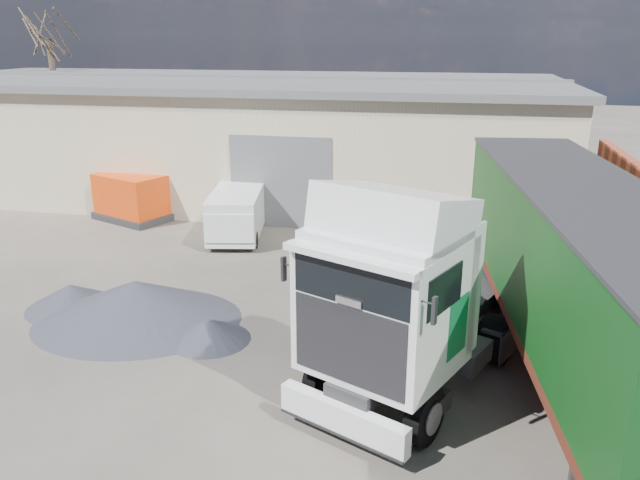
% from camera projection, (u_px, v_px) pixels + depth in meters
% --- Properties ---
extents(ground, '(120.00, 120.00, 0.00)m').
position_uv_depth(ground, '(254.00, 351.00, 14.99)').
color(ground, black).
rests_on(ground, ground).
extents(warehouse, '(30.60, 12.60, 5.42)m').
position_uv_depth(warehouse, '(233.00, 134.00, 30.18)').
color(warehouse, beige).
rests_on(warehouse, ground).
extents(bare_tree, '(4.00, 4.00, 9.60)m').
position_uv_depth(bare_tree, '(47.00, 22.00, 34.55)').
color(bare_tree, '#382B21').
rests_on(bare_tree, ground).
extents(tractor_unit, '(5.34, 7.39, 4.73)m').
position_uv_depth(tractor_unit, '(407.00, 306.00, 12.68)').
color(tractor_unit, black).
rests_on(tractor_unit, ground).
extents(box_trailer, '(4.14, 13.12, 4.29)m').
position_uv_depth(box_trailer, '(576.00, 263.00, 13.33)').
color(box_trailer, '#2D2D30').
rests_on(box_trailer, ground).
extents(panel_van, '(2.50, 4.53, 1.75)m').
position_uv_depth(panel_van, '(237.00, 214.00, 23.21)').
color(panel_van, black).
rests_on(panel_van, ground).
extents(orange_skip, '(3.51, 2.91, 1.88)m').
position_uv_depth(orange_skip, '(132.00, 200.00, 25.43)').
color(orange_skip, '#2D2D30').
rests_on(orange_skip, ground).
extents(gravel_heap, '(7.24, 6.61, 1.14)m').
position_uv_depth(gravel_heap, '(133.00, 302.00, 16.47)').
color(gravel_heap, black).
rests_on(gravel_heap, ground).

